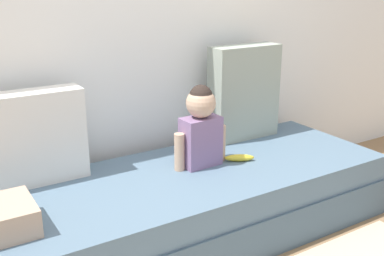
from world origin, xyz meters
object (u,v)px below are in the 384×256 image
Objects in this scene: banana at (239,158)px; toddler at (201,125)px; throw_pillow_right at (244,92)px; couch at (177,208)px; throw_pillow_left at (25,139)px.

toddler is at bearing 161.97° from banana.
throw_pillow_right is 1.31× the size of toddler.
banana is (0.22, -0.07, -0.21)m from toddler.
throw_pillow_right is at bearing 27.56° from toddler.
toddler is at bearing -152.44° from throw_pillow_right.
banana is (0.41, -0.01, 0.21)m from couch.
toddler is at bearing 17.99° from couch.
throw_pillow_left is 0.91m from toddler.
throw_pillow_right is 0.51m from banana.
throw_pillow_right reaches higher than banana.
toddler reaches higher than couch.
throw_pillow_right reaches higher than couch.
throw_pillow_right is 3.52× the size of banana.
couch is at bearing -154.94° from throw_pillow_right.
throw_pillow_left is 1.16m from banana.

